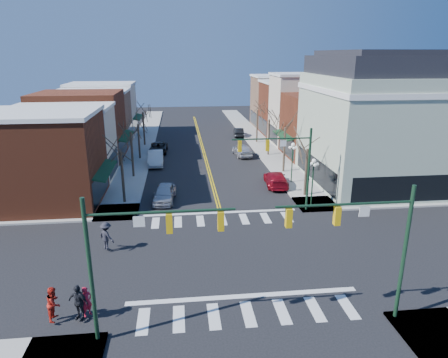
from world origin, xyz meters
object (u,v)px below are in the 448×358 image
object	(u,v)px
lamppost_midblock	(292,156)
pedestrian_dark_a	(78,302)
victorian_corner	(376,119)
pedestrian_red_b	(54,303)
pedestrian_dark_b	(106,236)
car_left_near	(164,193)
car_right_near	(276,179)
car_left_far	(158,148)
car_left_mid	(156,158)
pedestrian_red_a	(87,302)
car_right_mid	(242,150)
lamppost_corner	(313,174)
car_right_far	(239,132)

from	to	relation	value
lamppost_midblock	pedestrian_dark_a	xyz separation A→B (m)	(-16.76, -20.79, -1.86)
victorian_corner	pedestrian_red_b	bearing A→B (deg)	-142.47
pedestrian_red_b	pedestrian_dark_b	size ratio (longest dim) A/B	0.91
car_left_near	car_right_near	size ratio (longest dim) A/B	0.90
pedestrian_dark_b	pedestrian_red_b	bearing A→B (deg)	120.79
car_left_far	pedestrian_red_b	size ratio (longest dim) A/B	2.77
car_left_mid	car_left_far	distance (m)	6.22
victorian_corner	lamppost_midblock	world-z (taller)	victorian_corner
car_left_near	car_left_far	distance (m)	19.13
lamppost_midblock	pedestrian_red_a	distance (m)	26.40
car_right_near	car_right_mid	xyz separation A→B (m)	(-1.47, 12.78, 0.08)
pedestrian_red_b	pedestrian_dark_b	distance (m)	7.54
lamppost_corner	car_right_mid	bearing A→B (deg)	99.96
lamppost_corner	car_left_mid	xyz separation A→B (m)	(-14.43, 15.45, -2.11)
lamppost_corner	car_left_near	world-z (taller)	lamppost_corner
lamppost_midblock	pedestrian_red_b	distance (m)	27.47
lamppost_corner	pedestrian_dark_b	world-z (taller)	lamppost_corner
car_left_far	pedestrian_red_a	xyz separation A→B (m)	(-2.03, -35.75, 0.27)
car_left_mid	pedestrian_dark_a	bearing A→B (deg)	-96.24
lamppost_corner	pedestrian_red_a	bearing A→B (deg)	-139.37
pedestrian_red_a	pedestrian_dark_b	xyz separation A→B (m)	(-0.21, 7.32, 0.18)
pedestrian_red_a	pedestrian_red_b	bearing A→B (deg)	137.35
car_left_far	pedestrian_dark_b	bearing A→B (deg)	-92.58
car_right_mid	pedestrian_dark_a	distance (m)	35.60
car_right_mid	pedestrian_dark_a	world-z (taller)	pedestrian_dark_a
lamppost_midblock	pedestrian_red_b	size ratio (longest dim) A/B	2.40
car_right_mid	pedestrian_dark_b	world-z (taller)	pedestrian_dark_b
pedestrian_dark_a	pedestrian_dark_b	world-z (taller)	pedestrian_dark_b
car_left_mid	pedestrian_dark_b	size ratio (longest dim) A/B	2.60
lamppost_corner	pedestrian_red_a	size ratio (longest dim) A/B	2.67
car_right_mid	pedestrian_red_a	size ratio (longest dim) A/B	2.97
lamppost_midblock	car_left_near	distance (m)	13.75
lamppost_midblock	car_left_mid	world-z (taller)	lamppost_midblock
car_left_near	car_left_far	size ratio (longest dim) A/B	0.91
car_left_mid	pedestrian_dark_b	bearing A→B (deg)	-97.39
car_right_near	pedestrian_dark_b	distance (m)	19.48
car_right_near	car_right_mid	distance (m)	12.86
car_right_near	pedestrian_dark_a	bearing A→B (deg)	58.03
car_right_near	pedestrian_dark_b	world-z (taller)	pedestrian_dark_b
pedestrian_red_a	car_left_mid	bearing A→B (deg)	39.72
lamppost_corner	pedestrian_dark_a	size ratio (longest dim) A/B	2.27
lamppost_corner	victorian_corner	bearing A→B (deg)	35.86
car_left_far	pedestrian_dark_b	world-z (taller)	pedestrian_dark_b
pedestrian_red_a	car_right_far	bearing A→B (deg)	25.88
victorian_corner	car_left_near	distance (m)	22.36
car_left_near	car_left_mid	distance (m)	12.94
car_right_mid	pedestrian_dark_b	distance (m)	28.71
pedestrian_red_a	pedestrian_dark_b	bearing A→B (deg)	45.17
car_right_near	car_right_mid	size ratio (longest dim) A/B	1.06
car_left_far	pedestrian_red_b	xyz separation A→B (m)	(-3.59, -35.86, 0.36)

